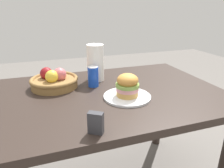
{
  "coord_description": "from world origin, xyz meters",
  "views": [
    {
      "loc": [
        -0.31,
        -1.07,
        1.22
      ],
      "look_at": [
        0.04,
        -0.03,
        0.81
      ],
      "focal_mm": 33.41,
      "sensor_mm": 36.0,
      "label": 1
    }
  ],
  "objects_px": {
    "sandwich": "(127,85)",
    "fruit_basket": "(54,80)",
    "plate": "(127,97)",
    "soda_can": "(93,77)",
    "napkin_holder": "(96,123)",
    "paper_towel_roll": "(95,63)"
  },
  "relations": [
    {
      "from": "sandwich",
      "to": "fruit_basket",
      "type": "xyz_separation_m",
      "value": [
        -0.36,
        0.29,
        -0.03
      ]
    },
    {
      "from": "plate",
      "to": "soda_can",
      "type": "height_order",
      "value": "soda_can"
    },
    {
      "from": "fruit_basket",
      "to": "napkin_holder",
      "type": "xyz_separation_m",
      "value": [
        0.12,
        -0.56,
        0.0
      ]
    },
    {
      "from": "sandwich",
      "to": "fruit_basket",
      "type": "height_order",
      "value": "sandwich"
    },
    {
      "from": "soda_can",
      "to": "fruit_basket",
      "type": "height_order",
      "value": "soda_can"
    },
    {
      "from": "plate",
      "to": "napkin_holder",
      "type": "height_order",
      "value": "napkin_holder"
    },
    {
      "from": "paper_towel_roll",
      "to": "sandwich",
      "type": "bearing_deg",
      "value": -75.24
    },
    {
      "from": "plate",
      "to": "fruit_basket",
      "type": "bearing_deg",
      "value": 141.25
    },
    {
      "from": "sandwich",
      "to": "fruit_basket",
      "type": "bearing_deg",
      "value": 141.25
    },
    {
      "from": "soda_can",
      "to": "sandwich",
      "type": "bearing_deg",
      "value": -59.97
    },
    {
      "from": "paper_towel_roll",
      "to": "napkin_holder",
      "type": "relative_size",
      "value": 2.67
    },
    {
      "from": "plate",
      "to": "napkin_holder",
      "type": "xyz_separation_m",
      "value": [
        -0.25,
        -0.27,
        0.04
      ]
    },
    {
      "from": "fruit_basket",
      "to": "napkin_holder",
      "type": "distance_m",
      "value": 0.58
    },
    {
      "from": "paper_towel_roll",
      "to": "napkin_holder",
      "type": "bearing_deg",
      "value": -104.64
    },
    {
      "from": "soda_can",
      "to": "paper_towel_roll",
      "type": "height_order",
      "value": "paper_towel_roll"
    },
    {
      "from": "napkin_holder",
      "to": "fruit_basket",
      "type": "bearing_deg",
      "value": 135.11
    },
    {
      "from": "fruit_basket",
      "to": "napkin_holder",
      "type": "relative_size",
      "value": 3.22
    },
    {
      "from": "plate",
      "to": "sandwich",
      "type": "bearing_deg",
      "value": -71.57
    },
    {
      "from": "fruit_basket",
      "to": "napkin_holder",
      "type": "bearing_deg",
      "value": -78.34
    },
    {
      "from": "sandwich",
      "to": "paper_towel_roll",
      "type": "distance_m",
      "value": 0.35
    },
    {
      "from": "plate",
      "to": "fruit_basket",
      "type": "distance_m",
      "value": 0.47
    },
    {
      "from": "plate",
      "to": "sandwich",
      "type": "distance_m",
      "value": 0.07
    }
  ]
}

